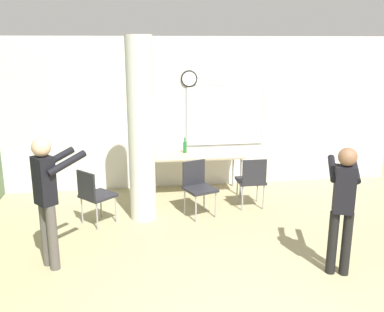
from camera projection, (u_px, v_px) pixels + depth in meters
The scene contains 9 objects.
wall_back at pixel (191, 113), 8.02m from camera, with size 8.00×0.15×2.80m.
support_pillar at pixel (141, 131), 6.41m from camera, with size 0.40×0.40×2.80m.
folding_table at pixel (192, 157), 7.69m from camera, with size 1.80×0.70×0.74m.
bottle_on_table at pixel (185, 147), 7.76m from camera, with size 0.07×0.07×0.28m.
chair_near_pillar at pixel (94, 193), 6.39m from camera, with size 0.62×0.62×0.87m.
chair_table_front at pixel (198, 184), 6.78m from camera, with size 0.57×0.57×0.87m.
chair_table_right at pixel (252, 179), 7.06m from camera, with size 0.44×0.44×0.87m.
person_playing_side at pixel (343, 201), 4.93m from camera, with size 0.49×0.65×1.56m.
person_watching_back at pixel (47, 193), 5.07m from camera, with size 0.64×0.60×1.63m.
Camera 1 is at (-1.09, -2.82, 2.69)m, focal length 40.00 mm.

